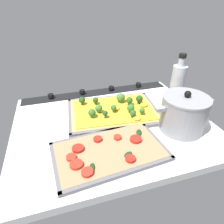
{
  "coord_description": "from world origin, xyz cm",
  "views": [
    {
      "loc": [
        18.88,
        61.77,
        45.45
      ],
      "look_at": [
        -0.17,
        -1.33,
        3.97
      ],
      "focal_mm": 30.76,
      "sensor_mm": 36.0,
      "label": 1
    }
  ],
  "objects": [
    {
      "name": "broccoli_pizza",
      "position": [
        -2.86,
        -6.58,
        1.82
      ],
      "size": [
        38.57,
        28.32,
        5.78
      ],
      "color": "tan",
      "rests_on": "baking_tray_front"
    },
    {
      "name": "oil_bottle",
      "position": [
        -30.78,
        -4.03,
        10.31
      ],
      "size": [
        5.95,
        5.95,
        24.38
      ],
      "color": "#B7BCC6",
      "rests_on": "ground_plane"
    },
    {
      "name": "baking_tray_front",
      "position": [
        -2.35,
        -6.67,
        0.36
      ],
      "size": [
        41.19,
        30.93,
        1.3
      ],
      "color": "slate",
      "rests_on": "ground_plane"
    },
    {
      "name": "baking_tray_back",
      "position": [
        6.22,
        16.75,
        0.38
      ],
      "size": [
        38.09,
        24.64,
        1.3
      ],
      "color": "slate",
      "rests_on": "ground_plane"
    },
    {
      "name": "ground_plane",
      "position": [
        0.0,
        0.0,
        -1.5
      ],
      "size": [
        78.31,
        62.92,
        3.0
      ],
      "primitive_type": "cube",
      "color": "white"
    },
    {
      "name": "veggie_pizza_back",
      "position": [
        6.62,
        16.86,
        1.1
      ],
      "size": [
        35.51,
        22.06,
        1.9
      ],
      "color": "#AE7E57",
      "rests_on": "baking_tray_back"
    },
    {
      "name": "cooking_pot",
      "position": [
        -24.01,
        11.79,
        6.94
      ],
      "size": [
        23.82,
        16.95,
        16.16
      ],
      "color": "gray",
      "rests_on": "ground_plane"
    },
    {
      "name": "stove_control_panel",
      "position": [
        0.0,
        -27.96,
        0.55
      ],
      "size": [
        75.18,
        7.0,
        2.6
      ],
      "color": "black",
      "rests_on": "ground_plane"
    }
  ]
}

